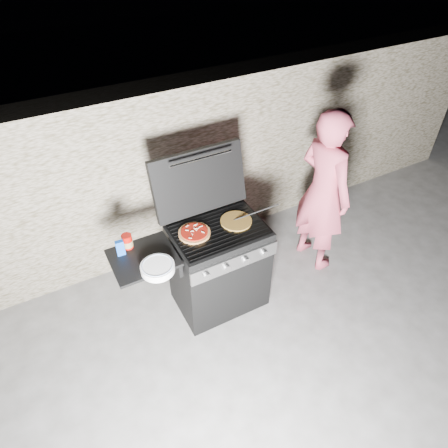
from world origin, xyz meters
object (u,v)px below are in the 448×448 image
pizza_topped (194,232)px  sauce_jar (127,241)px  gas_grill (194,277)px  person (323,192)px

pizza_topped → sauce_jar: (-0.53, 0.11, 0.04)m
gas_grill → person: (1.42, 0.06, 0.40)m
pizza_topped → person: (1.37, 0.01, -0.07)m
gas_grill → sauce_jar: sauce_jar is taller
sauce_jar → person: 1.91m
pizza_topped → sauce_jar: 0.54m
gas_grill → person: size_ratio=0.78×
gas_grill → sauce_jar: size_ratio=10.61×
sauce_jar → pizza_topped: bearing=-12.2°
gas_grill → person: person is taller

